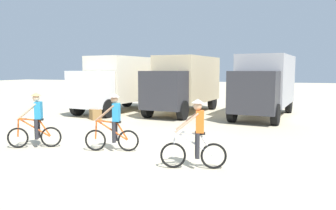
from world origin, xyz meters
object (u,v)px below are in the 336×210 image
at_px(box_truck_tan_camper, 185,81).
at_px(supply_crate, 96,114).
at_px(box_truck_cream_rv, 120,81).
at_px(cyclist_cowboy_hat, 113,125).
at_px(box_truck_grey_hauler, 265,82).
at_px(cyclist_near_camera, 196,137).
at_px(cyclist_orange_shirt, 36,122).

bearing_deg(box_truck_tan_camper, supply_crate, -129.71).
relative_size(box_truck_cream_rv, cyclist_cowboy_hat, 3.83).
distance_m(box_truck_grey_hauler, cyclist_near_camera, 10.65).
distance_m(box_truck_tan_camper, cyclist_near_camera, 11.24).
bearing_deg(cyclist_cowboy_hat, supply_crate, 126.69).
bearing_deg(box_truck_cream_rv, box_truck_grey_hauler, 3.55).
relative_size(box_truck_tan_camper, cyclist_orange_shirt, 3.81).
xyz_separation_m(box_truck_grey_hauler, cyclist_orange_shirt, (-6.64, -10.06, -1.03)).
xyz_separation_m(box_truck_tan_camper, cyclist_orange_shirt, (-2.05, -10.14, -1.03)).
bearing_deg(cyclist_cowboy_hat, box_truck_tan_camper, 93.46).
bearing_deg(box_truck_cream_rv, cyclist_cowboy_hat, -63.43).
bearing_deg(cyclist_near_camera, box_truck_tan_camper, 108.20).
height_order(box_truck_tan_camper, cyclist_orange_shirt, box_truck_tan_camper).
bearing_deg(cyclist_orange_shirt, box_truck_cream_rv, 101.34).
bearing_deg(box_truck_grey_hauler, cyclist_cowboy_hat, -112.60).
bearing_deg(box_truck_tan_camper, box_truck_cream_rv, -171.18).
relative_size(cyclist_orange_shirt, cyclist_cowboy_hat, 1.00).
bearing_deg(supply_crate, cyclist_cowboy_hat, -53.31).
xyz_separation_m(box_truck_grey_hauler, cyclist_near_camera, (-1.10, -10.54, -1.03)).
bearing_deg(cyclist_orange_shirt, cyclist_near_camera, -5.02).
height_order(box_truck_tan_camper, supply_crate, box_truck_tan_camper).
bearing_deg(supply_crate, box_truck_grey_hauler, 27.06).
bearing_deg(box_truck_grey_hauler, supply_crate, -152.94).
xyz_separation_m(box_truck_tan_camper, cyclist_cowboy_hat, (0.59, -9.71, -1.03)).
distance_m(box_truck_grey_hauler, cyclist_cowboy_hat, 10.48).
xyz_separation_m(box_truck_grey_hauler, supply_crate, (-8.10, -4.14, -1.60)).
bearing_deg(supply_crate, box_truck_cream_rv, 97.24).
height_order(box_truck_grey_hauler, cyclist_orange_shirt, box_truck_grey_hauler).
xyz_separation_m(box_truck_cream_rv, cyclist_near_camera, (7.46, -10.01, -1.03)).
relative_size(box_truck_cream_rv, box_truck_grey_hauler, 1.00).
distance_m(box_truck_cream_rv, box_truck_tan_camper, 4.01).
bearing_deg(supply_crate, box_truck_tan_camper, 50.29).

